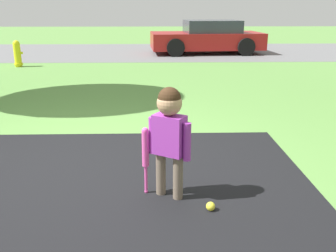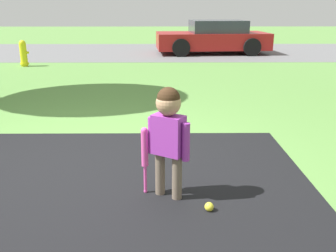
% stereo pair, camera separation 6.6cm
% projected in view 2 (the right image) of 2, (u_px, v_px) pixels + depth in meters
% --- Properties ---
extents(ground_plane, '(60.00, 60.00, 0.00)m').
position_uv_depth(ground_plane, '(94.00, 164.00, 4.01)').
color(ground_plane, '#5B8C42').
extents(street_strip, '(40.00, 6.00, 0.01)m').
position_uv_depth(street_strip, '(145.00, 51.00, 14.21)').
color(street_strip, slate).
rests_on(street_strip, ground).
extents(child, '(0.35, 0.27, 0.99)m').
position_uv_depth(child, '(168.00, 128.00, 3.13)').
color(child, '#6B5B4C').
rests_on(child, ground).
extents(baseball_bat, '(0.06, 0.06, 0.62)m').
position_uv_depth(baseball_bat, '(145.00, 151.00, 3.26)').
color(baseball_bat, '#E54CA5').
rests_on(baseball_bat, ground).
extents(sports_ball, '(0.08, 0.08, 0.08)m').
position_uv_depth(sports_ball, '(209.00, 207.00, 3.07)').
color(sports_ball, yellow).
rests_on(sports_ball, ground).
extents(fire_hydrant, '(0.27, 0.24, 0.73)m').
position_uv_depth(fire_hydrant, '(23.00, 54.00, 10.52)').
color(fire_hydrant, yellow).
rests_on(fire_hydrant, ground).
extents(parked_car, '(4.06, 2.26, 1.16)m').
position_uv_depth(parked_car, '(213.00, 38.00, 13.48)').
color(parked_car, maroon).
rests_on(parked_car, ground).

